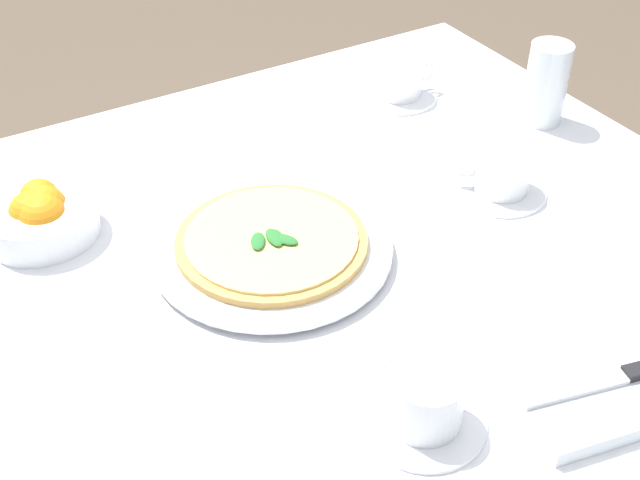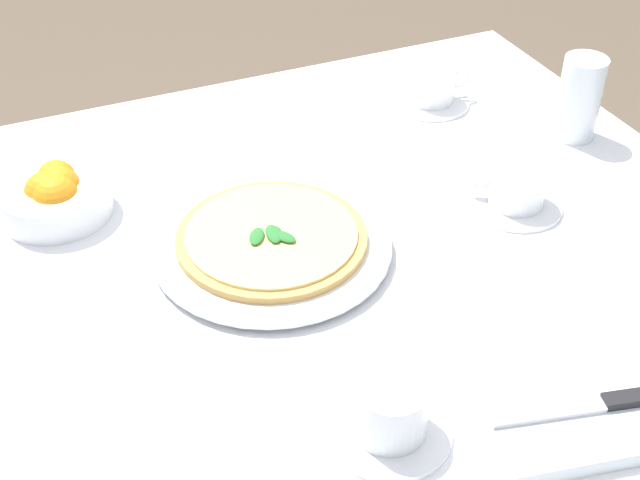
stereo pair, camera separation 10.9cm
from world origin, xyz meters
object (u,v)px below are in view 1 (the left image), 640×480
at_px(coffee_cup_far_right, 399,82).
at_px(citrus_bowl, 40,215).
at_px(coffee_cup_far_left, 501,176).
at_px(pizza_plate, 272,249).
at_px(dinner_knife, 614,378).
at_px(pizza, 272,240).
at_px(napkin_folded, 614,386).
at_px(water_glass_back_corner, 545,89).
at_px(coffee_cup_near_left, 425,403).

xyz_separation_m(coffee_cup_far_right, citrus_bowl, (0.62, 0.07, -0.00)).
relative_size(coffee_cup_far_left, coffee_cup_far_right, 0.98).
bearing_deg(citrus_bowl, coffee_cup_far_right, -173.62).
distance_m(pizza_plate, citrus_bowl, 0.31).
relative_size(coffee_cup_far_right, dinner_knife, 0.68).
relative_size(pizza, coffee_cup_far_right, 1.85).
xyz_separation_m(pizza_plate, dinner_knife, (-0.20, 0.39, 0.01)).
xyz_separation_m(napkin_folded, dinner_knife, (0.00, -0.00, 0.01)).
bearing_deg(water_glass_back_corner, pizza, 9.35).
relative_size(water_glass_back_corner, napkin_folded, 0.54).
bearing_deg(coffee_cup_near_left, coffee_cup_far_right, -122.79).
height_order(coffee_cup_far_left, citrus_bowl, citrus_bowl).
xyz_separation_m(coffee_cup_far_left, citrus_bowl, (0.58, -0.23, 0.00)).
bearing_deg(coffee_cup_far_left, coffee_cup_far_right, -97.17).
bearing_deg(napkin_folded, pizza_plate, -51.79).
bearing_deg(napkin_folded, dinner_knife, -2.15).
height_order(coffee_cup_near_left, dinner_knife, coffee_cup_near_left).
bearing_deg(pizza_plate, coffee_cup_near_left, 90.57).
distance_m(coffee_cup_far_left, coffee_cup_far_right, 0.31).
relative_size(coffee_cup_far_right, citrus_bowl, 0.88).
height_order(pizza, coffee_cup_far_right, coffee_cup_far_right).
height_order(pizza, coffee_cup_far_left, coffee_cup_far_left).
bearing_deg(coffee_cup_near_left, coffee_cup_far_left, -140.13).
height_order(coffee_cup_far_left, dinner_knife, coffee_cup_far_left).
relative_size(water_glass_back_corner, citrus_bowl, 0.86).
distance_m(coffee_cup_far_right, citrus_bowl, 0.62).
height_order(napkin_folded, citrus_bowl, citrus_bowl).
xyz_separation_m(pizza_plate, pizza, (0.00, 0.00, 0.01)).
distance_m(coffee_cup_far_left, napkin_folded, 0.38).
bearing_deg(citrus_bowl, coffee_cup_far_left, 158.04).
bearing_deg(citrus_bowl, coffee_cup_near_left, 114.84).
xyz_separation_m(pizza, napkin_folded, (-0.20, 0.39, -0.01)).
xyz_separation_m(coffee_cup_far_right, dinner_knife, (0.18, 0.66, -0.00)).
distance_m(water_glass_back_corner, napkin_folded, 0.58).
distance_m(pizza_plate, coffee_cup_far_left, 0.35).
distance_m(pizza, water_glass_back_corner, 0.54).
relative_size(coffee_cup_near_left, coffee_cup_far_right, 1.00).
bearing_deg(dinner_knife, coffee_cup_far_left, -99.23).
bearing_deg(pizza, water_glass_back_corner, -170.65).
bearing_deg(water_glass_back_corner, coffee_cup_far_left, 33.31).
bearing_deg(water_glass_back_corner, pizza_plate, 9.33).
relative_size(coffee_cup_far_left, dinner_knife, 0.67).
height_order(napkin_folded, dinner_knife, dinner_knife).
bearing_deg(citrus_bowl, dinner_knife, 126.50).
height_order(pizza_plate, dinner_knife, dinner_knife).
relative_size(coffee_cup_far_right, water_glass_back_corner, 1.02).
relative_size(pizza, coffee_cup_far_left, 1.88).
distance_m(coffee_cup_far_right, water_glass_back_corner, 0.24).
distance_m(dinner_knife, citrus_bowl, 0.73).
xyz_separation_m(pizza, water_glass_back_corner, (-0.53, -0.09, 0.03)).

